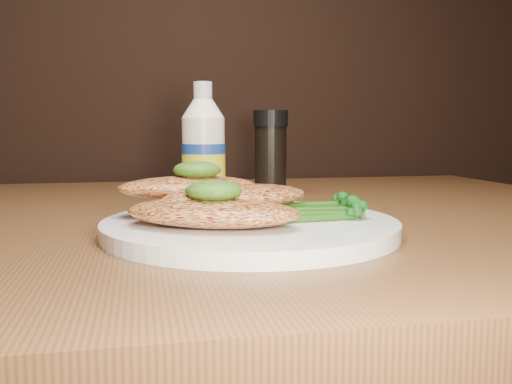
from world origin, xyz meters
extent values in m
cylinder|color=white|center=(0.06, 0.90, 0.76)|extent=(0.28, 0.28, 0.01)
ellipsoid|color=#D98B45|center=(0.02, 0.87, 0.78)|extent=(0.18, 0.14, 0.02)
ellipsoid|color=#D98B45|center=(0.05, 0.91, 0.78)|extent=(0.17, 0.12, 0.02)
ellipsoid|color=#D98B45|center=(0.01, 0.95, 0.79)|extent=(0.15, 0.09, 0.02)
ellipsoid|color=#0B3507|center=(0.03, 0.88, 0.80)|extent=(0.06, 0.06, 0.02)
ellipsoid|color=#0B3507|center=(0.02, 0.95, 0.81)|extent=(0.06, 0.05, 0.02)
camera|label=1|loc=(-0.04, 0.40, 0.85)|focal=39.34mm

